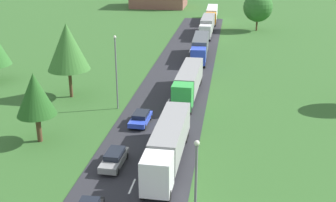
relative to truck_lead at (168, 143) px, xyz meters
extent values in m
cube|color=#2B2B30|center=(-2.46, 8.55, -2.15)|extent=(10.00, 140.00, 0.06)
cube|color=white|center=(-2.46, -4.48, -2.11)|extent=(0.16, 2.40, 0.01)
cube|color=white|center=(-2.46, 1.66, -2.11)|extent=(0.16, 2.40, 0.01)
cube|color=white|center=(-2.46, 9.00, -2.11)|extent=(0.16, 2.40, 0.01)
cube|color=white|center=(-2.46, 16.02, -2.11)|extent=(0.16, 2.40, 0.01)
cube|color=white|center=(-2.46, 23.01, -2.11)|extent=(0.16, 2.40, 0.01)
cube|color=white|center=(-2.46, 29.85, -2.11)|extent=(0.16, 2.40, 0.01)
cube|color=white|center=(-2.46, 36.81, -2.11)|extent=(0.16, 2.40, 0.01)
cube|color=white|center=(-2.46, 43.34, -2.11)|extent=(0.16, 2.40, 0.01)
cube|color=white|center=(-2.46, 49.72, -2.11)|extent=(0.16, 2.40, 0.01)
cube|color=white|center=(-2.46, 57.52, -2.11)|extent=(0.16, 2.40, 0.01)
cube|color=white|center=(-2.46, 64.19, -2.11)|extent=(0.16, 2.40, 0.01)
cube|color=white|center=(-0.08, -5.57, -0.07)|extent=(2.48, 2.76, 3.09)
cube|color=black|center=(-0.09, -6.88, 0.48)|extent=(2.10, 0.13, 1.36)
cube|color=gray|center=(0.02, 1.46, 0.11)|extent=(2.64, 10.67, 2.85)
cube|color=black|center=(0.02, 1.46, -1.52)|extent=(1.04, 10.11, 0.24)
cylinder|color=black|center=(0.97, -6.27, -1.62)|extent=(0.36, 1.00, 1.00)
cylinder|color=black|center=(-1.13, -6.24, -1.62)|extent=(0.36, 1.00, 1.00)
cylinder|color=black|center=(1.11, 4.63, -1.62)|extent=(0.36, 1.00, 1.00)
cylinder|color=black|center=(-0.99, 4.66, -1.62)|extent=(0.36, 1.00, 1.00)
cylinder|color=black|center=(1.13, 5.91, -1.62)|extent=(0.36, 1.00, 1.00)
cylinder|color=black|center=(-0.97, 5.94, -1.62)|extent=(0.36, 1.00, 1.00)
cube|color=green|center=(-0.23, 12.94, -0.09)|extent=(2.49, 2.37, 3.06)
cube|color=black|center=(-0.26, 11.84, 0.47)|extent=(2.10, 0.14, 1.35)
cube|color=gray|center=(-0.09, 19.95, 0.07)|extent=(2.72, 11.06, 2.77)
cube|color=black|center=(-0.09, 19.95, -1.52)|extent=(1.11, 10.47, 0.24)
cylinder|color=black|center=(0.80, 12.34, -1.62)|extent=(0.37, 1.01, 1.00)
cylinder|color=black|center=(-1.30, 12.38, -1.62)|extent=(0.37, 1.01, 1.00)
cylinder|color=black|center=(1.03, 23.23, -1.62)|extent=(0.37, 1.01, 1.00)
cylinder|color=black|center=(-1.07, 23.28, -1.62)|extent=(0.37, 1.01, 1.00)
cylinder|color=black|center=(1.05, 24.55, -1.62)|extent=(0.37, 1.01, 1.00)
cylinder|color=black|center=(-1.05, 24.60, -1.62)|extent=(0.37, 1.01, 1.00)
cube|color=blue|center=(-0.03, 33.03, -0.31)|extent=(2.51, 2.71, 2.60)
cube|color=black|center=(0.01, 31.77, 0.15)|extent=(2.10, 0.16, 1.15)
cube|color=#4C5156|center=(-0.20, 39.70, 0.11)|extent=(2.76, 10.06, 2.86)
cube|color=black|center=(-0.20, 39.70, -1.52)|extent=(1.15, 9.52, 0.24)
cylinder|color=black|center=(1.04, 32.39, -1.62)|extent=(0.38, 1.01, 1.00)
cylinder|color=black|center=(-1.06, 32.34, -1.62)|extent=(0.38, 1.01, 1.00)
cylinder|color=black|center=(0.77, 42.73, -1.62)|extent=(0.38, 1.01, 1.00)
cylinder|color=black|center=(-1.33, 42.67, -1.62)|extent=(0.38, 1.01, 1.00)
cylinder|color=black|center=(0.74, 43.93, -1.62)|extent=(0.38, 1.01, 1.00)
cylinder|color=black|center=(-1.36, 43.87, -1.62)|extent=(0.38, 1.01, 1.00)
cube|color=white|center=(-0.31, 52.68, -0.30)|extent=(2.46, 2.71, 2.64)
cube|color=black|center=(-0.32, 51.40, 0.18)|extent=(2.10, 0.11, 1.16)
cube|color=gray|center=(-0.27, 59.60, 0.15)|extent=(2.56, 10.46, 2.93)
cube|color=black|center=(-0.27, 59.60, -1.52)|extent=(0.96, 9.93, 0.24)
cylinder|color=black|center=(0.74, 52.01, -1.62)|extent=(0.36, 1.00, 1.00)
cylinder|color=black|center=(-1.36, 52.02, -1.62)|extent=(0.36, 1.00, 1.00)
cylinder|color=black|center=(0.80, 62.73, -1.62)|extent=(0.36, 1.00, 1.00)
cylinder|color=black|center=(-1.30, 62.74, -1.62)|extent=(0.36, 1.00, 1.00)
cylinder|color=black|center=(0.81, 63.99, -1.62)|extent=(0.36, 1.00, 1.00)
cylinder|color=black|center=(-1.29, 64.00, -1.62)|extent=(0.36, 1.00, 1.00)
cube|color=orange|center=(-0.06, 68.49, -0.30)|extent=(2.49, 2.53, 2.63)
cube|color=black|center=(-0.04, 67.31, 0.17)|extent=(2.10, 0.14, 1.16)
cube|color=white|center=(-0.20, 75.68, -0.01)|extent=(2.71, 11.23, 2.61)
cube|color=black|center=(-0.20, 75.68, -1.52)|extent=(1.10, 10.64, 0.24)
cylinder|color=black|center=(1.00, 67.89, -1.62)|extent=(0.37, 1.01, 1.00)
cylinder|color=black|center=(-1.10, 67.85, -1.62)|extent=(0.37, 1.01, 1.00)
cylinder|color=black|center=(0.79, 79.05, -1.62)|extent=(0.37, 1.01, 1.00)
cylinder|color=black|center=(-1.31, 79.01, -1.62)|extent=(0.37, 1.01, 1.00)
cylinder|color=black|center=(0.77, 80.39, -1.62)|extent=(0.37, 1.01, 1.00)
cylinder|color=black|center=(-1.33, 80.35, -1.62)|extent=(0.37, 1.01, 1.00)
cube|color=gray|center=(-4.89, -1.29, -1.48)|extent=(1.84, 4.51, 0.63)
cube|color=black|center=(-4.89, -1.06, -0.92)|extent=(1.51, 2.54, 0.49)
cylinder|color=black|center=(-4.18, -2.82, -1.80)|extent=(0.24, 0.65, 0.64)
cylinder|color=black|center=(-5.69, -2.78, -1.80)|extent=(0.24, 0.65, 0.64)
cylinder|color=black|center=(-4.09, 0.21, -1.80)|extent=(0.24, 0.65, 0.64)
cylinder|color=black|center=(-5.61, 0.25, -1.80)|extent=(0.24, 0.65, 0.64)
cube|color=blue|center=(-4.50, 8.59, -1.52)|extent=(2.05, 4.31, 0.56)
cube|color=black|center=(-4.49, 8.80, -1.00)|extent=(1.67, 2.43, 0.48)
cylinder|color=black|center=(-3.72, 7.12, -1.80)|extent=(0.25, 0.65, 0.64)
cylinder|color=black|center=(-5.40, 7.19, -1.80)|extent=(0.25, 0.65, 0.64)
cylinder|color=black|center=(-3.60, 10.00, -1.80)|extent=(0.25, 0.65, 0.64)
cylinder|color=black|center=(-5.27, 10.07, -1.80)|extent=(0.25, 0.65, 0.64)
cylinder|color=slate|center=(3.54, -11.25, 1.73)|extent=(0.18, 0.18, 7.81)
sphere|color=silver|center=(3.54, -11.25, 5.76)|extent=(0.36, 0.36, 0.36)
cylinder|color=slate|center=(-8.35, 13.01, 2.30)|extent=(0.18, 0.18, 8.96)
sphere|color=silver|center=(-8.35, 13.01, 6.90)|extent=(0.36, 0.36, 0.36)
cylinder|color=#513823|center=(10.62, 64.80, -0.74)|extent=(0.40, 0.40, 2.87)
sphere|color=#2D6628|center=(10.62, 64.80, 3.17)|extent=(6.62, 6.62, 6.62)
cylinder|color=#513823|center=(-14.05, 2.80, -0.68)|extent=(0.53, 0.53, 3.00)
cone|color=#23561E|center=(-14.05, 2.80, 3.06)|extent=(4.06, 4.06, 4.47)
cylinder|color=#513823|center=(-15.61, 16.27, -0.27)|extent=(0.44, 0.44, 3.82)
cone|color=#38702D|center=(-15.61, 16.27, 4.69)|extent=(5.54, 5.54, 6.09)
camera|label=1|loc=(5.45, -35.89, 17.93)|focal=46.41mm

